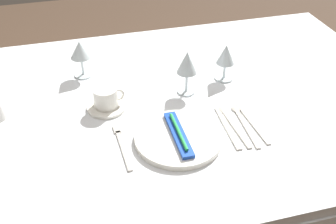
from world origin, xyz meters
TOP-DOWN VIEW (x-y plane):
  - dining_table at (0.00, 0.00)m, footprint 1.80×1.11m
  - dinner_plate at (0.02, -0.21)m, footprint 0.26×0.26m
  - toothbrush_package at (0.02, -0.21)m, footprint 0.04×0.21m
  - fork_outer at (-0.14, -0.18)m, footprint 0.03×0.21m
  - dinner_knife at (0.19, -0.19)m, footprint 0.02×0.21m
  - spoon_soup at (0.21, -0.16)m, footprint 0.03×0.22m
  - spoon_dessert at (0.25, -0.17)m, footprint 0.03×0.22m
  - spoon_tea at (0.27, -0.16)m, footprint 0.03×0.22m
  - saucer_left at (-0.16, 0.01)m, footprint 0.13×0.13m
  - coffee_cup_left at (-0.16, 0.01)m, footprint 0.10×0.08m
  - wine_glass_centre at (0.12, 0.04)m, footprint 0.07×0.07m
  - wine_glass_left at (-0.21, 0.24)m, footprint 0.07×0.07m
  - wine_glass_right at (0.28, 0.09)m, footprint 0.07×0.07m

SIDE VIEW (x-z plane):
  - dining_table at x=0.00m, z-range 0.29..1.03m
  - fork_outer at x=-0.14m, z-range 0.74..0.74m
  - spoon_soup at x=0.21m, z-range 0.74..0.75m
  - spoon_tea at x=0.27m, z-range 0.74..0.75m
  - dinner_knife at x=0.19m, z-range 0.74..0.74m
  - spoon_dessert at x=0.25m, z-range 0.74..0.75m
  - saucer_left at x=-0.16m, z-range 0.74..0.75m
  - dinner_plate at x=0.02m, z-range 0.74..0.76m
  - toothbrush_package at x=0.02m, z-range 0.75..0.78m
  - coffee_cup_left at x=-0.16m, z-range 0.75..0.82m
  - wine_glass_right at x=0.28m, z-range 0.76..0.90m
  - wine_glass_left at x=-0.21m, z-range 0.77..0.91m
  - wine_glass_centre at x=0.12m, z-range 0.77..0.93m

